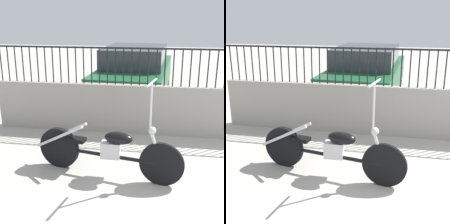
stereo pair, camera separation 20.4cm
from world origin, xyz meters
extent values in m
cylinder|color=black|center=(-4.90, 2.83, 1.35)|extent=(0.02, 0.02, 0.73)
cylinder|color=black|center=(-4.74, 2.83, 1.35)|extent=(0.02, 0.02, 0.73)
cylinder|color=black|center=(-4.58, 2.83, 1.35)|extent=(0.02, 0.02, 0.73)
cylinder|color=black|center=(-4.42, 2.83, 1.35)|extent=(0.02, 0.02, 0.73)
cylinder|color=black|center=(-4.26, 2.83, 1.35)|extent=(0.02, 0.02, 0.73)
cylinder|color=black|center=(-4.11, 2.83, 1.35)|extent=(0.02, 0.02, 0.73)
cylinder|color=black|center=(-3.95, 2.83, 1.35)|extent=(0.02, 0.02, 0.73)
cylinder|color=black|center=(-3.79, 2.83, 1.35)|extent=(0.02, 0.02, 0.73)
cylinder|color=black|center=(-3.63, 2.83, 1.35)|extent=(0.02, 0.02, 0.73)
cylinder|color=black|center=(-3.47, 2.83, 1.35)|extent=(0.02, 0.02, 0.73)
cylinder|color=black|center=(-3.32, 2.83, 1.35)|extent=(0.02, 0.02, 0.73)
cylinder|color=black|center=(-3.16, 2.83, 1.35)|extent=(0.02, 0.02, 0.73)
cylinder|color=black|center=(-3.00, 2.83, 1.35)|extent=(0.02, 0.02, 0.73)
cylinder|color=black|center=(-2.84, 2.83, 1.35)|extent=(0.02, 0.02, 0.73)
cylinder|color=black|center=(-2.68, 2.83, 1.35)|extent=(0.02, 0.02, 0.73)
cylinder|color=black|center=(-2.53, 2.83, 1.35)|extent=(0.02, 0.02, 0.73)
cylinder|color=black|center=(-2.37, 2.83, 1.35)|extent=(0.02, 0.02, 0.73)
cylinder|color=black|center=(-2.21, 2.83, 1.35)|extent=(0.02, 0.02, 0.73)
cylinder|color=black|center=(-2.05, 2.83, 1.35)|extent=(0.02, 0.02, 0.73)
cylinder|color=black|center=(-1.90, 2.83, 1.35)|extent=(0.02, 0.02, 0.73)
cylinder|color=black|center=(-1.74, 2.83, 1.35)|extent=(0.02, 0.02, 0.73)
cylinder|color=black|center=(-1.58, 2.83, 1.35)|extent=(0.02, 0.02, 0.73)
cylinder|color=black|center=(-1.42, 2.83, 1.35)|extent=(0.02, 0.02, 0.73)
cylinder|color=black|center=(-1.26, 2.83, 1.35)|extent=(0.02, 0.02, 0.73)
cylinder|color=black|center=(-1.11, 2.83, 1.35)|extent=(0.02, 0.02, 0.73)
cylinder|color=black|center=(-0.95, 2.83, 1.35)|extent=(0.02, 0.02, 0.73)
cylinder|color=black|center=(-0.79, 2.83, 1.35)|extent=(0.02, 0.02, 0.73)
cylinder|color=black|center=(-0.63, 2.83, 1.35)|extent=(0.02, 0.02, 0.73)
cylinder|color=black|center=(-1.58, 0.85, 0.32)|extent=(0.63, 0.18, 0.64)
cylinder|color=black|center=(-3.16, 1.17, 0.32)|extent=(0.65, 0.21, 0.65)
cylinder|color=black|center=(-2.37, 1.01, 0.32)|extent=(1.46, 0.35, 0.06)
cube|color=silver|center=(-2.32, 1.00, 0.42)|extent=(0.28, 0.18, 0.24)
ellipsoid|color=black|center=(-2.20, 0.98, 0.62)|extent=(0.45, 0.28, 0.18)
cube|color=black|center=(-2.87, 1.11, 0.50)|extent=(0.31, 0.21, 0.06)
cylinder|color=silver|center=(-1.67, 0.87, 0.57)|extent=(0.23, 0.09, 0.51)
sphere|color=silver|center=(-1.73, 0.88, 0.80)|extent=(0.11, 0.11, 0.11)
cylinder|color=silver|center=(-1.76, 0.89, 1.14)|extent=(0.03, 0.03, 0.64)
cylinder|color=silver|center=(-1.76, 0.89, 1.46)|extent=(0.13, 0.52, 0.03)
cylinder|color=silver|center=(-3.12, 1.09, 0.54)|extent=(0.80, 0.20, 0.45)
cylinder|color=silver|center=(-3.10, 1.23, 0.54)|extent=(0.80, 0.20, 0.45)
cylinder|color=black|center=(-3.07, 7.16, 0.32)|extent=(0.15, 0.65, 0.64)
cylinder|color=black|center=(-1.44, 7.05, 0.32)|extent=(0.15, 0.65, 0.64)
cylinder|color=black|center=(-3.26, 4.32, 0.32)|extent=(0.15, 0.65, 0.64)
cylinder|color=black|center=(-1.63, 4.21, 0.32)|extent=(0.15, 0.65, 0.64)
cube|color=#1E5933|center=(-2.35, 5.69, 0.59)|extent=(2.05, 4.70, 0.69)
cube|color=#2D3338|center=(-2.37, 5.46, 1.19)|extent=(1.71, 2.30, 0.53)
camera|label=1|loc=(-1.65, -3.11, 2.32)|focal=50.00mm
camera|label=2|loc=(-1.44, -3.07, 2.32)|focal=50.00mm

